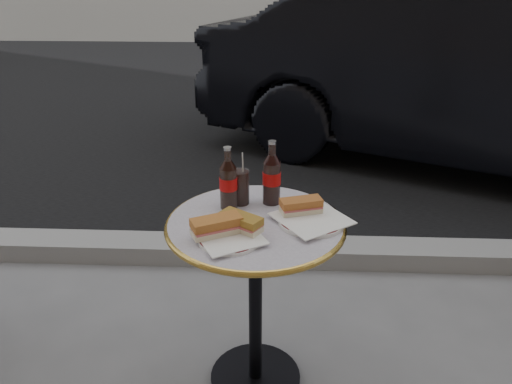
{
  "coord_description": "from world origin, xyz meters",
  "views": [
    {
      "loc": [
        0.07,
        -1.51,
        1.55
      ],
      "look_at": [
        0.0,
        0.05,
        0.82
      ],
      "focal_mm": 35.0,
      "sensor_mm": 36.0,
      "label": 1
    }
  ],
  "objects_px": {
    "plate_right": "(311,220)",
    "cola_bottle_left": "(228,178)",
    "bistro_table": "(255,307)",
    "cola_glass": "(241,187)",
    "plate_left": "(230,239)",
    "parked_car": "(487,74)",
    "cola_bottle_right": "(272,172)"
  },
  "relations": [
    {
      "from": "cola_bottle_right",
      "to": "cola_glass",
      "type": "relative_size",
      "value": 1.84
    },
    {
      "from": "plate_right",
      "to": "cola_glass",
      "type": "bearing_deg",
      "value": 151.66
    },
    {
      "from": "bistro_table",
      "to": "parked_car",
      "type": "bearing_deg",
      "value": 55.75
    },
    {
      "from": "bistro_table",
      "to": "cola_glass",
      "type": "height_order",
      "value": "cola_glass"
    },
    {
      "from": "cola_glass",
      "to": "cola_bottle_left",
      "type": "bearing_deg",
      "value": -137.58
    },
    {
      "from": "cola_bottle_left",
      "to": "cola_glass",
      "type": "distance_m",
      "value": 0.08
    },
    {
      "from": "plate_left",
      "to": "cola_bottle_right",
      "type": "relative_size",
      "value": 0.84
    },
    {
      "from": "plate_right",
      "to": "cola_glass",
      "type": "relative_size",
      "value": 1.76
    },
    {
      "from": "cola_glass",
      "to": "parked_car",
      "type": "bearing_deg",
      "value": 53.26
    },
    {
      "from": "plate_right",
      "to": "parked_car",
      "type": "height_order",
      "value": "parked_car"
    },
    {
      "from": "bistro_table",
      "to": "cola_bottle_right",
      "type": "xyz_separation_m",
      "value": [
        0.05,
        0.15,
        0.49
      ]
    },
    {
      "from": "bistro_table",
      "to": "parked_car",
      "type": "xyz_separation_m",
      "value": [
        1.69,
        2.49,
        0.37
      ]
    },
    {
      "from": "cola_bottle_left",
      "to": "bistro_table",
      "type": "bearing_deg",
      "value": -45.09
    },
    {
      "from": "plate_left",
      "to": "cola_bottle_left",
      "type": "height_order",
      "value": "cola_bottle_left"
    },
    {
      "from": "bistro_table",
      "to": "cola_bottle_left",
      "type": "xyz_separation_m",
      "value": [
        -0.1,
        0.1,
        0.48
      ]
    },
    {
      "from": "plate_right",
      "to": "cola_bottle_left",
      "type": "relative_size",
      "value": 0.99
    },
    {
      "from": "plate_right",
      "to": "cola_bottle_right",
      "type": "relative_size",
      "value": 0.96
    },
    {
      "from": "bistro_table",
      "to": "plate_left",
      "type": "xyz_separation_m",
      "value": [
        -0.08,
        -0.13,
        0.37
      ]
    },
    {
      "from": "parked_car",
      "to": "cola_glass",
      "type": "bearing_deg",
      "value": 167.54
    },
    {
      "from": "bistro_table",
      "to": "plate_right",
      "type": "distance_m",
      "value": 0.42
    },
    {
      "from": "cola_bottle_left",
      "to": "parked_car",
      "type": "distance_m",
      "value": 2.99
    },
    {
      "from": "plate_left",
      "to": "parked_car",
      "type": "relative_size",
      "value": 0.05
    },
    {
      "from": "cola_glass",
      "to": "parked_car",
      "type": "xyz_separation_m",
      "value": [
        1.75,
        2.35,
        -0.06
      ]
    },
    {
      "from": "cola_bottle_left",
      "to": "plate_right",
      "type": "bearing_deg",
      "value": -18.61
    },
    {
      "from": "cola_bottle_left",
      "to": "cola_glass",
      "type": "height_order",
      "value": "cola_bottle_left"
    },
    {
      "from": "plate_left",
      "to": "plate_right",
      "type": "distance_m",
      "value": 0.3
    },
    {
      "from": "cola_glass",
      "to": "cola_bottle_right",
      "type": "bearing_deg",
      "value": 5.02
    },
    {
      "from": "plate_right",
      "to": "cola_glass",
      "type": "xyz_separation_m",
      "value": [
        -0.25,
        0.14,
        0.06
      ]
    },
    {
      "from": "cola_glass",
      "to": "plate_right",
      "type": "bearing_deg",
      "value": -28.34
    },
    {
      "from": "bistro_table",
      "to": "cola_bottle_left",
      "type": "relative_size",
      "value": 3.15
    },
    {
      "from": "bistro_table",
      "to": "plate_left",
      "type": "height_order",
      "value": "plate_left"
    },
    {
      "from": "bistro_table",
      "to": "parked_car",
      "type": "distance_m",
      "value": 3.03
    }
  ]
}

